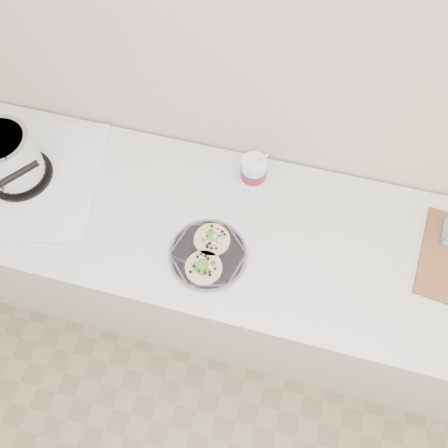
# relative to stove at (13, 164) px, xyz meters

# --- Properties ---
(counter) EXTENTS (2.44, 0.66, 0.90)m
(counter) POSITION_rel_stove_xyz_m (0.78, 0.01, -0.54)
(counter) COLOR silver
(counter) RESTS_ON ground
(stove) EXTENTS (0.66, 0.63, 0.27)m
(stove) POSITION_rel_stove_xyz_m (0.00, 0.00, 0.00)
(stove) COLOR silver
(stove) RESTS_ON counter
(taco_plate) EXTENTS (0.27, 0.27, 0.04)m
(taco_plate) POSITION_rel_stove_xyz_m (0.76, -0.13, -0.07)
(taco_plate) COLOR #5B5961
(taco_plate) RESTS_ON counter
(tub) EXTENTS (0.10, 0.10, 0.21)m
(tub) POSITION_rel_stove_xyz_m (0.84, 0.21, -0.02)
(tub) COLOR white
(tub) RESTS_ON counter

